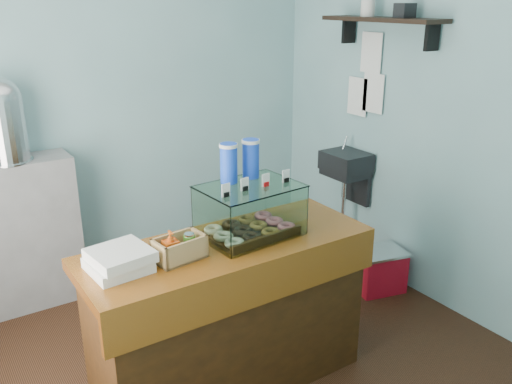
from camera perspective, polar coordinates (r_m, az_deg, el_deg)
ground at (r=3.58m, az=-4.86°, el=-17.03°), size 3.50×3.50×0.00m
room_shell at (r=2.93m, az=-5.45°, el=11.07°), size 3.54×3.04×2.82m
counter at (r=3.14m, az=-2.81°, el=-12.70°), size 1.60×0.60×0.90m
back_shelf at (r=4.20m, az=-24.94°, el=-4.46°), size 1.00×0.32×1.10m
display_case at (r=2.99m, az=-0.91°, el=-1.29°), size 0.55×0.42×0.51m
condiment_crate at (r=2.75m, az=-8.14°, el=-5.90°), size 0.27×0.18×0.17m
pastry_boxes at (r=2.70m, az=-14.20°, el=-6.98°), size 0.30×0.30×0.11m
coffee_urn at (r=3.96m, az=-25.11°, el=7.03°), size 0.31×0.31×0.56m
red_cooler at (r=4.32m, az=12.82°, el=-8.01°), size 0.43×0.36×0.33m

